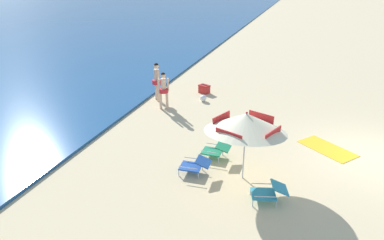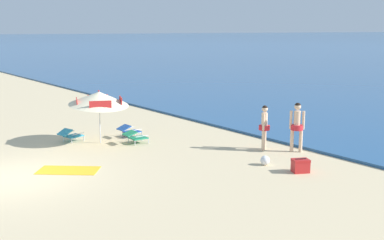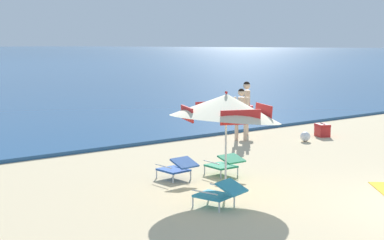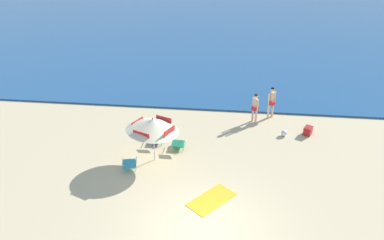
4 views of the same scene
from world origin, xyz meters
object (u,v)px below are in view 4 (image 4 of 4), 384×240
Objects in this scene: person_standing_beside at (272,100)px; beach_ball at (284,133)px; person_standing_near_shore at (255,106)px; cooler_box at (308,131)px; beach_towel at (212,199)px; lounge_chair_beside_umbrella at (129,163)px; lounge_chair_facing_sea at (157,139)px; lounge_chair_under_umbrella at (178,144)px; beach_umbrella_striped_main at (153,125)px.

person_standing_beside is 2.25m from beach_ball.
person_standing_near_shore is 1.12m from person_standing_beside.
beach_towel is at bearing -128.41° from cooler_box.
lounge_chair_beside_umbrella reaches higher than lounge_chair_facing_sea.
person_standing_near_shore is 6.81m from beach_towel.
person_standing_beside is (6.11, 5.66, 0.72)m from lounge_chair_beside_umbrella.
lounge_chair_under_umbrella is 6.41m from cooler_box.
beach_towel is at bearing -105.27° from person_standing_near_shore.
cooler_box is 6.96m from beach_towel.
person_standing_beside reaches higher than lounge_chair_beside_umbrella.
person_standing_beside is (4.38, 3.85, 0.72)m from lounge_chair_under_umbrella.
cooler_box is at bearing -22.46° from person_standing_near_shore.
beach_towel is (2.78, -3.68, -0.27)m from lounge_chair_facing_sea.
person_standing_near_shore reaches higher than cooler_box.
lounge_chair_under_umbrella is 5.88m from person_standing_beside.
lounge_chair_facing_sea is (-1.06, 0.34, -0.00)m from lounge_chair_under_umbrella.
beach_towel is (-4.32, -5.45, -0.20)m from cooler_box.
person_standing_near_shore is 0.88× the size of beach_towel.
lounge_chair_beside_umbrella is 7.55m from beach_ball.
lounge_chair_facing_sea reaches higher than cooler_box.
cooler_box is at bearing 14.04° from lounge_chair_facing_sea.
lounge_chair_beside_umbrella is at bearing -137.21° from person_standing_beside.
beach_umbrella_striped_main is at bearing -81.96° from lounge_chair_facing_sea.
beach_umbrella_striped_main reaches higher than person_standing_beside.
lounge_chair_beside_umbrella is (-1.73, -1.81, -0.00)m from lounge_chair_under_umbrella.
beach_umbrella_striped_main is 1.36× the size of person_standing_beside.
lounge_chair_beside_umbrella is 8.36m from person_standing_beside.
person_standing_beside reaches higher than person_standing_near_shore.
beach_umbrella_striped_main reaches higher than beach_towel.
cooler_box is 1.20m from beach_ball.
lounge_chair_beside_umbrella is 0.55× the size of beach_towel.
lounge_chair_beside_umbrella is at bearing -133.82° from lounge_chair_under_umbrella.
lounge_chair_under_umbrella is 4.77m from person_standing_near_shore.
beach_umbrella_striped_main is 1.48× the size of person_standing_near_shore.
lounge_chair_beside_umbrella is 7.25m from person_standing_near_shore.
lounge_chair_under_umbrella is at bearing -138.66° from person_standing_beside.
lounge_chair_under_umbrella is at bearing 117.34° from beach_towel.
beach_ball is (4.88, 1.83, -0.13)m from lounge_chair_under_umbrella.
beach_umbrella_striped_main is at bearing -155.76° from cooler_box.
beach_ball is at bearing 14.05° from lounge_chair_facing_sea.
beach_ball is (6.61, 3.63, -0.12)m from lounge_chair_beside_umbrella.
lounge_chair_under_umbrella is at bearing 46.18° from lounge_chair_beside_umbrella.
lounge_chair_under_umbrella is at bearing -160.70° from cooler_box.
lounge_chair_facing_sea reaches higher than beach_towel.
lounge_chair_beside_umbrella is at bearing -136.44° from person_standing_near_shore.
beach_umbrella_striped_main is 2.68× the size of lounge_chair_under_umbrella.
cooler_box is at bearing 14.01° from beach_ball.
beach_umbrella_striped_main reaches higher than person_standing_near_shore.
beach_ball is at bearing 28.78° from lounge_chair_beside_umbrella.
beach_umbrella_striped_main is at bearing -131.14° from lounge_chair_under_umbrella.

